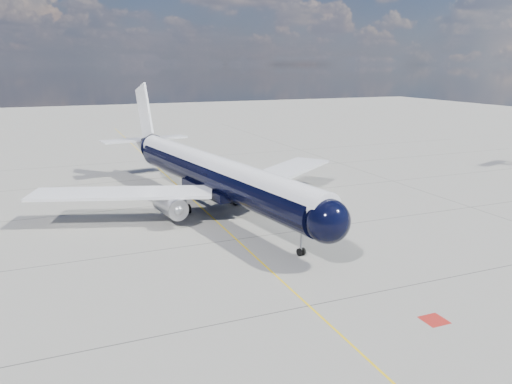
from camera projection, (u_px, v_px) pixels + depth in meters
ground at (185, 192)px, 66.75m from camera, size 320.00×320.00×0.00m
taxiway_centerline at (195, 202)px, 62.27m from camera, size 0.16×160.00×0.01m
red_marking at (434, 320)px, 33.40m from camera, size 1.60×1.60×0.01m
main_airliner at (210, 173)px, 58.26m from camera, size 39.57×48.65×14.11m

